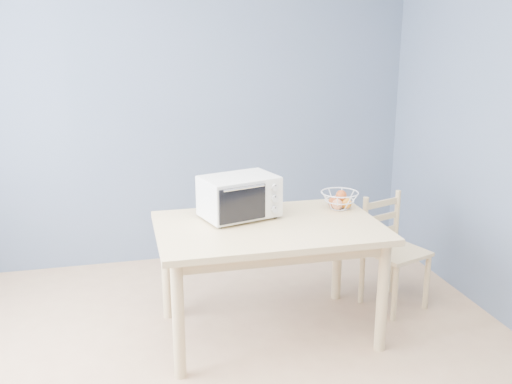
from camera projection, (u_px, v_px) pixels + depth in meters
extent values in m
cube|color=slate|center=(174.00, 109.00, 4.68)|extent=(4.00, 0.01, 2.60)
cube|color=#DABA83|center=(269.00, 228.00, 3.57)|extent=(1.40, 0.90, 0.04)
cylinder|color=#DABA83|center=(178.00, 321.00, 3.18)|extent=(0.07, 0.07, 0.71)
cylinder|color=#DABA83|center=(382.00, 297.00, 3.47)|extent=(0.07, 0.07, 0.71)
cylinder|color=#DABA83|center=(167.00, 269.00, 3.88)|extent=(0.07, 0.07, 0.71)
cylinder|color=#DABA83|center=(337.00, 253.00, 4.16)|extent=(0.07, 0.07, 0.71)
cube|color=silver|center=(239.00, 196.00, 3.66)|extent=(0.54, 0.43, 0.26)
cube|color=black|center=(230.00, 198.00, 3.63)|extent=(0.37, 0.35, 0.20)
cube|color=black|center=(243.00, 204.00, 3.49)|extent=(0.31, 0.10, 0.22)
cylinder|color=silver|center=(244.00, 188.00, 3.45)|extent=(0.28, 0.09, 0.01)
cube|color=silver|center=(274.00, 198.00, 3.61)|extent=(0.13, 0.04, 0.24)
cylinder|color=black|center=(220.00, 227.00, 3.50)|extent=(0.03, 0.03, 0.02)
cylinder|color=black|center=(275.00, 217.00, 3.69)|extent=(0.03, 0.03, 0.02)
cylinder|color=black|center=(204.00, 216.00, 3.70)|extent=(0.03, 0.03, 0.02)
cylinder|color=black|center=(256.00, 207.00, 3.89)|extent=(0.03, 0.03, 0.02)
cylinder|color=silver|center=(275.00, 188.00, 3.58)|extent=(0.05, 0.03, 0.05)
cylinder|color=silver|center=(275.00, 199.00, 3.60)|extent=(0.05, 0.03, 0.05)
cylinder|color=silver|center=(275.00, 210.00, 3.62)|extent=(0.05, 0.03, 0.05)
torus|color=white|center=(340.00, 192.00, 3.85)|extent=(0.32, 0.32, 0.01)
torus|color=white|center=(339.00, 200.00, 3.86)|extent=(0.25, 0.25, 0.01)
torus|color=white|center=(339.00, 208.00, 3.88)|extent=(0.15, 0.15, 0.01)
sphere|color=#B23017|center=(334.00, 202.00, 3.87)|extent=(0.08, 0.08, 0.08)
sphere|color=orange|center=(346.00, 203.00, 3.86)|extent=(0.08, 0.08, 0.08)
sphere|color=#DF8656|center=(337.00, 201.00, 3.92)|extent=(0.08, 0.08, 0.08)
sphere|color=#B23017|center=(341.00, 195.00, 3.85)|extent=(0.07, 0.07, 0.07)
sphere|color=#DF8656|center=(337.00, 204.00, 3.82)|extent=(0.07, 0.07, 0.07)
cube|color=#DABA83|center=(396.00, 252.00, 4.03)|extent=(0.48, 0.48, 0.03)
cylinder|color=#DABA83|center=(395.00, 293.00, 3.87)|extent=(0.04, 0.04, 0.40)
cylinder|color=#DABA83|center=(427.00, 282.00, 4.04)|extent=(0.04, 0.04, 0.40)
cylinder|color=#DABA83|center=(362.00, 277.00, 4.13)|extent=(0.04, 0.04, 0.40)
cylinder|color=#DABA83|center=(393.00, 267.00, 4.30)|extent=(0.04, 0.04, 0.40)
cylinder|color=#DABA83|center=(365.00, 225.00, 4.02)|extent=(0.04, 0.04, 0.40)
cylinder|color=#DABA83|center=(397.00, 217.00, 4.19)|extent=(0.04, 0.04, 0.40)
cube|color=#DABA83|center=(380.00, 232.00, 4.13)|extent=(0.31, 0.12, 0.04)
cube|color=#DABA83|center=(381.00, 218.00, 4.10)|extent=(0.31, 0.12, 0.04)
cube|color=#DABA83|center=(382.00, 203.00, 4.07)|extent=(0.31, 0.12, 0.04)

